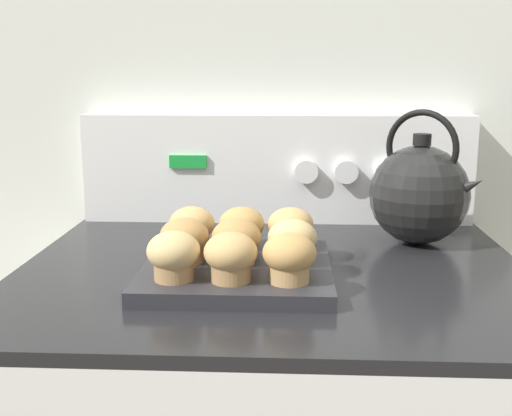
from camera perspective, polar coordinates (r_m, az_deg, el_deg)
name	(u,v)px	position (r m, az deg, el deg)	size (l,w,h in m)	color
wall_back	(278,65)	(1.33, 1.97, 12.57)	(8.00, 0.05, 2.40)	silver
control_panel	(278,169)	(1.29, 1.97, 3.53)	(0.77, 0.07, 0.22)	white
muffin_pan	(237,271)	(0.95, -1.68, -5.58)	(0.27, 0.27, 0.02)	#28282D
muffin_r0_c0	(174,255)	(0.87, -7.34, -4.18)	(0.07, 0.07, 0.07)	#A37A4C
muffin_r0_c1	(231,256)	(0.86, -2.27, -4.32)	(0.07, 0.07, 0.07)	#A37A4C
muffin_r0_c2	(289,257)	(0.86, 2.98, -4.39)	(0.07, 0.07, 0.07)	tan
muffin_r1_c0	(184,240)	(0.95, -6.38, -2.83)	(0.07, 0.07, 0.07)	#A37A4C
muffin_r1_c1	(236,241)	(0.94, -1.76, -2.95)	(0.07, 0.07, 0.07)	tan
muffin_r1_c2	(292,242)	(0.94, 3.25, -2.99)	(0.07, 0.07, 0.07)	tan
muffin_r2_c0	(192,227)	(1.02, -5.71, -1.71)	(0.07, 0.07, 0.07)	tan
muffin_r2_c1	(242,227)	(1.02, -1.27, -1.74)	(0.07, 0.07, 0.07)	tan
muffin_r2_c2	(291,228)	(1.01, 3.09, -1.80)	(0.07, 0.07, 0.07)	#A37A4C
tea_kettle	(420,193)	(1.16, 14.37, 1.31)	(0.19, 0.17, 0.24)	black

